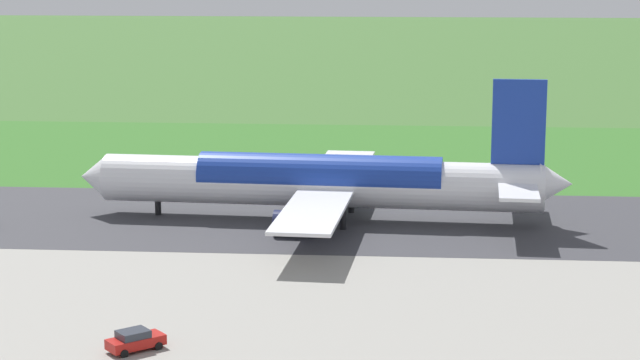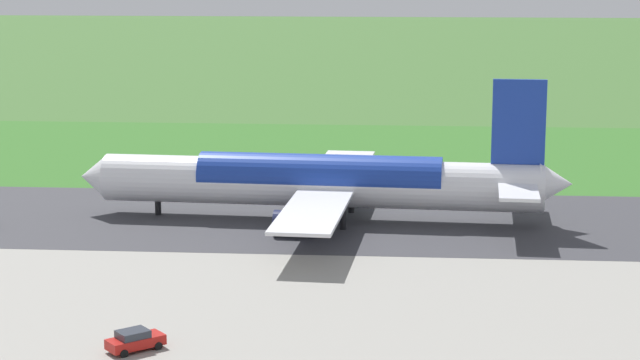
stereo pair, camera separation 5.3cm
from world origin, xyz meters
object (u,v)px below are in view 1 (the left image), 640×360
at_px(airliner_main, 323,181).
at_px(no_stopping_sign, 498,167).
at_px(service_car_followme, 135,340).
at_px(traffic_cone_orange, 446,168).

relative_size(airliner_main, no_stopping_sign, 23.55).
height_order(airliner_main, service_car_followme, airliner_main).
bearing_deg(airliner_main, traffic_cone_orange, -115.09).
distance_m(service_car_followme, no_stopping_sign, 75.84).
distance_m(airliner_main, no_stopping_sign, 33.54).
relative_size(service_car_followme, traffic_cone_orange, 7.92).
distance_m(airliner_main, service_car_followme, 44.31).
height_order(no_stopping_sign, traffic_cone_orange, no_stopping_sign).
bearing_deg(no_stopping_sign, service_car_followme, 65.47).
distance_m(airliner_main, traffic_cone_orange, 33.82).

